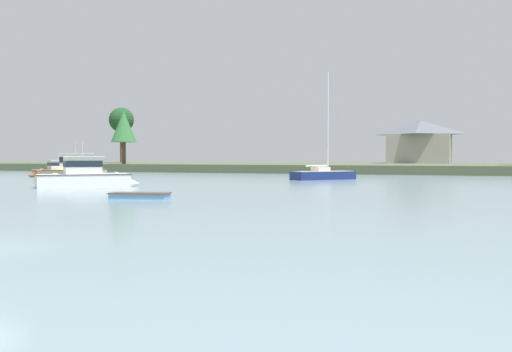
# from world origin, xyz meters

# --- Properties ---
(far_shore_bank) EXTENTS (202.04, 44.20, 1.23)m
(far_shore_bank) POSITION_xyz_m (0.00, 90.90, 0.62)
(far_shore_bank) COLOR #4C563D
(far_shore_bank) RESTS_ON ground
(cruiser_white) EXTENTS (7.14, 7.23, 4.33)m
(cruiser_white) POSITION_xyz_m (-16.66, 27.74, 0.58)
(cruiser_white) COLOR white
(cruiser_white) RESTS_ON ground
(sailboat_navy) EXTENTS (6.05, 6.96, 11.84)m
(sailboat_navy) POSITION_xyz_m (-3.86, 49.88, 0.24)
(sailboat_navy) COLOR navy
(sailboat_navy) RESTS_ON ground
(cruiser_sand) EXTENTS (3.76, 8.84, 4.94)m
(cruiser_sand) POSITION_xyz_m (-26.67, 38.06, 0.59)
(cruiser_sand) COLOR tan
(cruiser_sand) RESTS_ON ground
(dinghy_skyblue) EXTENTS (3.56, 2.07, 0.50)m
(dinghy_skyblue) POSITION_xyz_m (-5.79, 17.58, 0.13)
(dinghy_skyblue) COLOR #669ECC
(dinghy_skyblue) RESTS_ON ground
(cruiser_wood) EXTENTS (5.13, 6.78, 3.42)m
(cruiser_wood) POSITION_xyz_m (-36.21, 46.89, 0.46)
(cruiser_wood) COLOR brown
(cruiser_wood) RESTS_ON ground
(shore_tree_center_right) EXTENTS (4.17, 4.17, 8.66)m
(shore_tree_center_right) POSITION_xyz_m (-43.58, 72.51, 7.26)
(shore_tree_center_right) COLOR brown
(shore_tree_center_right) RESTS_ON far_shore_bank
(shore_tree_center_left) EXTENTS (4.93, 4.93, 10.96)m
(shore_tree_center_left) POSITION_xyz_m (-56.29, 90.72, 9.61)
(shore_tree_center_left) COLOR brown
(shore_tree_center_left) RESTS_ON far_shore_bank
(cottage_near_water) EXTENTS (11.56, 10.00, 7.71)m
(cottage_near_water) POSITION_xyz_m (0.39, 100.42, 5.22)
(cottage_near_water) COLOR #9E998E
(cottage_near_water) RESTS_ON far_shore_bank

